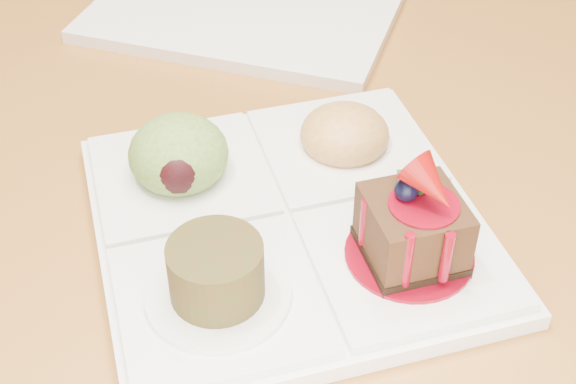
{
  "coord_description": "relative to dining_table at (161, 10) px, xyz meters",
  "views": [
    {
      "loc": [
        0.06,
        -0.84,
        1.12
      ],
      "look_at": [
        0.1,
        -0.45,
        0.79
      ],
      "focal_mm": 50.0,
      "sensor_mm": 36.0,
      "label": 1
    }
  ],
  "objects": [
    {
      "name": "dining_table",
      "position": [
        0.0,
        0.0,
        0.0
      ],
      "size": [
        1.0,
        1.8,
        0.75
      ],
      "color": "#A06129",
      "rests_on": "ground"
    },
    {
      "name": "sampler_plate",
      "position": [
        0.1,
        -0.45,
        0.09
      ],
      "size": [
        0.29,
        0.29,
        0.1
      ],
      "rotation": [
        0.0,
        0.0,
        0.19
      ],
      "color": "white",
      "rests_on": "dining_table"
    },
    {
      "name": "ground",
      "position": [
        0.0,
        0.0,
        -0.68
      ],
      "size": [
        6.0,
        6.0,
        0.0
      ],
      "primitive_type": "plane",
      "color": "#4F2B16"
    }
  ]
}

